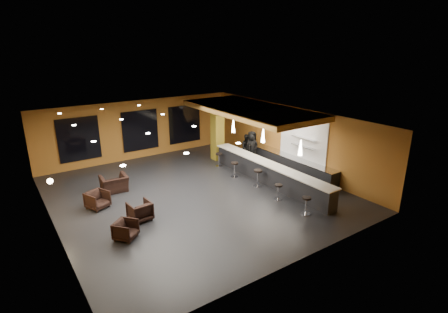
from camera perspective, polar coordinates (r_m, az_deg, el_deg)
floor at (r=16.51m, az=-4.77°, el=-6.14°), size 12.00×13.00×0.10m
ceiling at (r=15.38m, az=-5.13°, el=6.17°), size 12.00×13.00×0.10m
wall_back at (r=21.59m, az=-13.62°, el=4.34°), size 12.00×0.10×3.50m
wall_front at (r=11.06m, az=12.36°, el=-9.09°), size 12.00×0.10×3.50m
wall_left at (r=14.11m, az=-26.87°, el=-4.58°), size 0.10×13.00×3.50m
wall_right at (r=19.41m, az=10.77°, el=3.00°), size 0.10×13.00×3.50m
wood_soffit at (r=18.44m, az=4.29°, el=7.60°), size 3.60×8.00×0.28m
window_left at (r=20.57m, az=-22.59°, el=2.62°), size 2.20×0.06×2.40m
window_center at (r=21.51m, az=-13.50°, el=4.16°), size 2.20×0.06×2.40m
window_right at (r=22.71m, az=-6.44°, el=5.28°), size 2.20×0.06×2.40m
tile_backsplash at (r=18.62m, az=12.78°, el=3.01°), size 0.06×3.20×2.40m
bar_counter at (r=17.53m, az=7.25°, el=-2.80°), size 0.60×8.00×1.00m
bar_top at (r=17.35m, az=7.32°, el=-1.18°), size 0.78×8.10×0.05m
prep_counter at (r=19.19m, az=10.74°, el=-1.31°), size 0.70×6.00×0.86m
prep_top at (r=19.05m, az=10.82°, el=-0.02°), size 0.72×6.00×0.03m
wall_shelf_lower at (r=18.50m, az=12.85°, el=1.62°), size 0.30×1.50×0.03m
wall_shelf_upper at (r=18.38m, az=12.94°, el=2.96°), size 0.30×1.50×0.03m
column at (r=20.64m, az=-1.09°, el=4.23°), size 0.60×0.60×3.50m
wall_sconce at (r=14.58m, az=-26.54°, el=-3.62°), size 0.22×0.22×0.22m
pendant_0 at (r=15.59m, az=12.38°, el=1.42°), size 0.20×0.20×0.70m
pendant_1 at (r=17.32m, az=6.40°, el=3.41°), size 0.20×0.20×0.70m
pendant_2 at (r=19.22m, az=1.53°, el=5.01°), size 0.20×0.20×0.70m
staff_a at (r=19.75m, az=4.67°, el=1.01°), size 0.70×0.48×1.83m
staff_b at (r=20.48m, az=3.80°, el=1.38°), size 0.98×0.89×1.64m
staff_c at (r=20.37m, az=4.54°, el=1.60°), size 0.94×0.64×1.86m
armchair_a at (r=13.24m, az=-15.75°, el=-11.46°), size 1.04×1.04×0.68m
armchair_b at (r=14.36m, az=-13.57°, el=-8.62°), size 0.88×0.91×0.77m
armchair_c at (r=15.83m, az=-19.94°, el=-6.67°), size 1.07×1.08×0.75m
armchair_d at (r=17.28m, az=-17.49°, el=-4.24°), size 1.26×1.12×0.78m
bar_stool_0 at (r=14.71m, az=13.29°, el=-7.45°), size 0.39×0.39×0.77m
bar_stool_1 at (r=15.78m, az=8.85°, el=-5.42°), size 0.37×0.37×0.74m
bar_stool_2 at (r=17.05m, az=5.54°, el=-3.17°), size 0.43×0.43×0.86m
bar_stool_3 at (r=18.16m, az=1.74°, el=-1.83°), size 0.41×0.41×0.81m
bar_stool_4 at (r=19.70m, az=-0.83°, el=-0.24°), size 0.40×0.40×0.78m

